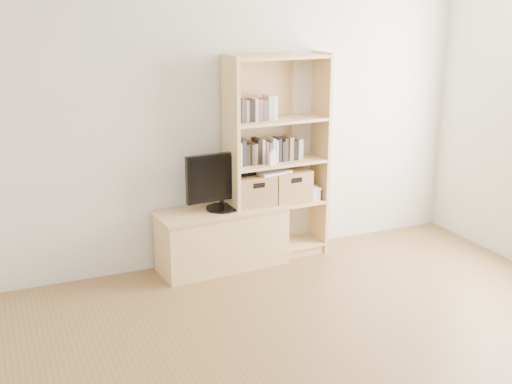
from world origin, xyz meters
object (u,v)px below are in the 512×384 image
bookshelf (277,159)px  basket_left (252,191)px  tv_stand (222,239)px  laptop (272,172)px  basket_right (288,186)px  television (221,181)px  baby_monitor (272,159)px

bookshelf → basket_left: (-0.25, -0.02, -0.27)m
tv_stand → laptop: laptop is taller
bookshelf → laptop: 0.13m
basket_right → tv_stand: bearing=178.9°
bookshelf → laptop: bearing=-158.8°
bookshelf → television: bearing=-178.1°
basket_left → basket_right: basket_right is taller
bookshelf → tv_stand: bearing=-178.1°
baby_monitor → basket_right: size_ratio=0.31×
bookshelf → basket_left: 0.37m
bookshelf → television: bookshelf is taller
tv_stand → bookshelf: 0.88m
television → baby_monitor: bearing=-12.3°
television → laptop: (0.49, 0.02, 0.03)m
television → basket_left: bearing=0.9°
television → laptop: bearing=-2.3°
tv_stand → baby_monitor: baby_monitor is taller
baby_monitor → basket_right: (0.21, 0.11, -0.30)m
baby_monitor → basket_right: bearing=21.4°
basket_left → tv_stand: bearing=-174.8°
bookshelf → basket_right: 0.29m
basket_left → basket_right: bearing=2.7°
tv_stand → television: size_ratio=1.75×
tv_stand → bookshelf: bearing=0.4°
tv_stand → basket_left: basket_left is taller
bookshelf → baby_monitor: (-0.10, -0.11, 0.04)m
basket_left → basket_right: size_ratio=0.99×
tv_stand → bookshelf: bookshelf is taller
bookshelf → baby_monitor: 0.15m
television → baby_monitor: (0.46, -0.06, 0.17)m
tv_stand → baby_monitor: size_ratio=10.07×
baby_monitor → basket_left: (-0.15, 0.09, -0.30)m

